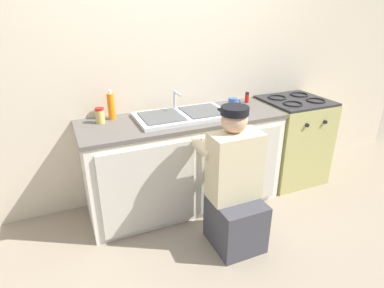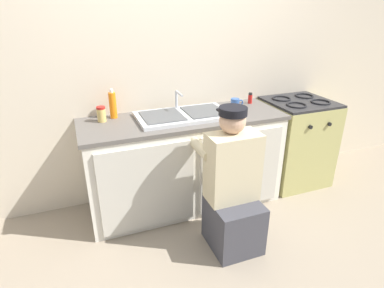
{
  "view_description": "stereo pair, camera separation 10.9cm",
  "coord_description": "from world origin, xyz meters",
  "px_view_note": "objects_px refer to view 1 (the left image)",
  "views": [
    {
      "loc": [
        -0.97,
        -2.13,
        1.76
      ],
      "look_at": [
        0.0,
        0.1,
        0.69
      ],
      "focal_mm": 30.0,
      "sensor_mm": 36.0,
      "label": 1
    },
    {
      "loc": [
        -0.87,
        -2.17,
        1.76
      ],
      "look_at": [
        0.0,
        0.1,
        0.69
      ],
      "focal_mm": 30.0,
      "sensor_mm": 36.0,
      "label": 2
    }
  ],
  "objects_px": {
    "stove_range": "(291,140)",
    "soap_bottle_orange": "(111,106)",
    "sink_double_basin": "(183,115)",
    "plumber_person": "(235,191)",
    "coffee_mug": "(233,103)",
    "spice_bottle_red": "(247,98)",
    "condiment_jar": "(100,115)"
  },
  "relations": [
    {
      "from": "stove_range",
      "to": "soap_bottle_orange",
      "type": "distance_m",
      "value": 1.87
    },
    {
      "from": "sink_double_basin",
      "to": "soap_bottle_orange",
      "type": "height_order",
      "value": "soap_bottle_orange"
    },
    {
      "from": "plumber_person",
      "to": "soap_bottle_orange",
      "type": "bearing_deg",
      "value": 129.45
    },
    {
      "from": "coffee_mug",
      "to": "spice_bottle_red",
      "type": "bearing_deg",
      "value": 24.67
    },
    {
      "from": "coffee_mug",
      "to": "spice_bottle_red",
      "type": "xyz_separation_m",
      "value": [
        0.22,
        0.1,
        0.0
      ]
    },
    {
      "from": "sink_double_basin",
      "to": "plumber_person",
      "type": "relative_size",
      "value": 0.72
    },
    {
      "from": "coffee_mug",
      "to": "plumber_person",
      "type": "bearing_deg",
      "value": -117.82
    },
    {
      "from": "spice_bottle_red",
      "to": "stove_range",
      "type": "bearing_deg",
      "value": -18.26
    },
    {
      "from": "plumber_person",
      "to": "coffee_mug",
      "type": "bearing_deg",
      "value": 62.18
    },
    {
      "from": "sink_double_basin",
      "to": "coffee_mug",
      "type": "height_order",
      "value": "sink_double_basin"
    },
    {
      "from": "sink_double_basin",
      "to": "plumber_person",
      "type": "xyz_separation_m",
      "value": [
        0.15,
        -0.67,
        -0.42
      ]
    },
    {
      "from": "sink_double_basin",
      "to": "plumber_person",
      "type": "distance_m",
      "value": 0.8
    },
    {
      "from": "sink_double_basin",
      "to": "stove_range",
      "type": "distance_m",
      "value": 1.3
    },
    {
      "from": "coffee_mug",
      "to": "soap_bottle_orange",
      "type": "relative_size",
      "value": 0.5
    },
    {
      "from": "spice_bottle_red",
      "to": "coffee_mug",
      "type": "bearing_deg",
      "value": -155.33
    },
    {
      "from": "plumber_person",
      "to": "coffee_mug",
      "type": "height_order",
      "value": "plumber_person"
    },
    {
      "from": "sink_double_basin",
      "to": "soap_bottle_orange",
      "type": "xyz_separation_m",
      "value": [
        -0.56,
        0.2,
        0.09
      ]
    },
    {
      "from": "condiment_jar",
      "to": "spice_bottle_red",
      "type": "height_order",
      "value": "condiment_jar"
    },
    {
      "from": "coffee_mug",
      "to": "spice_bottle_red",
      "type": "distance_m",
      "value": 0.24
    },
    {
      "from": "soap_bottle_orange",
      "to": "sink_double_basin",
      "type": "bearing_deg",
      "value": -19.21
    },
    {
      "from": "stove_range",
      "to": "condiment_jar",
      "type": "height_order",
      "value": "condiment_jar"
    },
    {
      "from": "soap_bottle_orange",
      "to": "spice_bottle_red",
      "type": "bearing_deg",
      "value": -1.77
    },
    {
      "from": "condiment_jar",
      "to": "coffee_mug",
      "type": "xyz_separation_m",
      "value": [
        1.2,
        -0.08,
        -0.02
      ]
    },
    {
      "from": "plumber_person",
      "to": "stove_range",
      "type": "bearing_deg",
      "value": 31.71
    },
    {
      "from": "soap_bottle_orange",
      "to": "spice_bottle_red",
      "type": "distance_m",
      "value": 1.31
    },
    {
      "from": "sink_double_basin",
      "to": "stove_range",
      "type": "relative_size",
      "value": 0.9
    },
    {
      "from": "sink_double_basin",
      "to": "condiment_jar",
      "type": "distance_m",
      "value": 0.68
    },
    {
      "from": "plumber_person",
      "to": "soap_bottle_orange",
      "type": "relative_size",
      "value": 4.42
    },
    {
      "from": "sink_double_basin",
      "to": "condiment_jar",
      "type": "relative_size",
      "value": 6.25
    },
    {
      "from": "plumber_person",
      "to": "spice_bottle_red",
      "type": "relative_size",
      "value": 10.52
    },
    {
      "from": "plumber_person",
      "to": "sink_double_basin",
      "type": "bearing_deg",
      "value": 102.46
    },
    {
      "from": "stove_range",
      "to": "sink_double_basin",
      "type": "bearing_deg",
      "value": 179.9
    }
  ]
}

